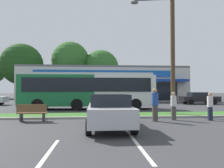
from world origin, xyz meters
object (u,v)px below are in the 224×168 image
object	(u,v)px
utility_pole	(171,29)
bus_stop_bench	(32,112)
car_4	(199,98)
city_bus	(88,90)
car_1	(109,111)
pedestrian_near_bench	(174,106)
pedestrian_mid	(210,106)
pedestrian_by_pole	(155,105)

from	to	relation	value
utility_pole	bus_stop_bench	distance (m)	10.41
utility_pole	car_4	size ratio (longest dim) A/B	2.42
bus_stop_bench	city_bus	bearing A→B (deg)	-111.72
city_bus	car_1	xyz separation A→B (m)	(1.25, -9.73, -0.98)
bus_stop_bench	car_1	world-z (taller)	car_1
bus_stop_bench	car_4	size ratio (longest dim) A/B	0.35
car_4	pedestrian_near_bench	bearing A→B (deg)	-122.26
pedestrian_mid	bus_stop_bench	bearing A→B (deg)	51.46
pedestrian_mid	car_1	bearing A→B (deg)	73.93
car_4	pedestrian_mid	distance (m)	14.81
pedestrian_near_bench	pedestrian_mid	world-z (taller)	pedestrian_near_bench
pedestrian_near_bench	pedestrian_by_pole	distance (m)	1.29
city_bus	car_1	distance (m)	9.86
utility_pole	car_1	distance (m)	8.27
bus_stop_bench	pedestrian_near_bench	bearing A→B (deg)	179.23
utility_pole	pedestrian_by_pole	bearing A→B (deg)	-126.40
pedestrian_near_bench	pedestrian_mid	bearing A→B (deg)	144.27
car_4	pedestrian_mid	size ratio (longest dim) A/B	2.91
utility_pole	city_bus	world-z (taller)	utility_pole
car_1	pedestrian_near_bench	xyz separation A→B (m)	(3.90, 2.48, 0.03)
pedestrian_mid	pedestrian_near_bench	bearing A→B (deg)	44.02
utility_pole	car_4	world-z (taller)	utility_pole
utility_pole	car_4	distance (m)	14.31
pedestrian_near_bench	utility_pole	bearing A→B (deg)	-132.62
utility_pole	pedestrian_by_pole	size ratio (longest dim) A/B	6.14
city_bus	car_1	bearing A→B (deg)	-81.57
bus_stop_bench	pedestrian_near_bench	size ratio (longest dim) A/B	0.99
pedestrian_by_pole	city_bus	bearing A→B (deg)	-147.60
bus_stop_bench	pedestrian_mid	bearing A→B (deg)	177.34
pedestrian_near_bench	pedestrian_by_pole	bearing A→B (deg)	-6.92
utility_pole	pedestrian_by_pole	xyz separation A→B (m)	(-1.87, -2.53, -5.02)
city_bus	pedestrian_by_pole	bearing A→B (deg)	-61.73
utility_pole	pedestrian_by_pole	world-z (taller)	utility_pole
car_1	car_4	distance (m)	19.74
bus_stop_bench	pedestrian_by_pole	bearing A→B (deg)	175.61
pedestrian_by_pole	pedestrian_mid	bearing A→B (deg)	96.22
car_1	pedestrian_mid	bearing A→B (deg)	-70.19
city_bus	pedestrian_near_bench	xyz separation A→B (m)	(5.15, -7.25, -0.95)
car_1	pedestrian_by_pole	bearing A→B (deg)	-52.34
city_bus	pedestrian_by_pole	size ratio (longest dim) A/B	6.55
car_1	car_4	xyz separation A→B (m)	(12.15, 15.55, -0.03)
car_4	bus_stop_bench	bearing A→B (deg)	-141.42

